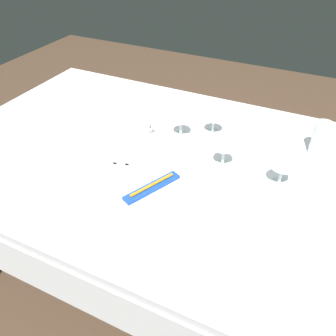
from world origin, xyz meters
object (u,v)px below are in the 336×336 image
object	(u,v)px
toothbrush_package	(152,187)
spoon_soup	(211,200)
dinner_plate	(152,191)
wine_glass_right	(284,160)
coffee_cup_left	(140,125)
dinner_knife	(199,203)
fork_outer	(118,174)
wine_glass_far	(214,113)
drink_tumbler	(320,139)
fork_inner	(107,173)
wine_glass_left	(181,114)
wine_glass_centre	(225,140)

from	to	relation	value
toothbrush_package	spoon_soup	size ratio (longest dim) A/B	0.90
dinner_plate	wine_glass_right	xyz separation A→B (m)	(0.37, 0.22, 0.09)
coffee_cup_left	toothbrush_package	bearing A→B (deg)	-54.92
dinner_knife	coffee_cup_left	distance (m)	0.47
fork_outer	wine_glass_far	distance (m)	0.46
drink_tumbler	toothbrush_package	bearing A→B (deg)	-134.45
fork_inner	dinner_knife	xyz separation A→B (m)	(0.35, -0.00, 0.00)
toothbrush_package	dinner_knife	size ratio (longest dim) A/B	0.95
wine_glass_right	toothbrush_package	bearing A→B (deg)	-148.99
dinner_knife	drink_tumbler	distance (m)	0.54
fork_outer	drink_tumbler	size ratio (longest dim) A/B	1.55
wine_glass_left	wine_glass_right	size ratio (longest dim) A/B	0.95
fork_inner	wine_glass_far	size ratio (longest dim) A/B	1.53
fork_inner	wine_glass_centre	distance (m)	0.43
wine_glass_centre	wine_glass_left	xyz separation A→B (m)	(-0.22, 0.12, -0.01)
dinner_knife	drink_tumbler	world-z (taller)	drink_tumbler
toothbrush_package	dinner_plate	bearing A→B (deg)	-104.04
spoon_soup	dinner_knife	bearing A→B (deg)	-134.36
wine_glass_left	wine_glass_right	xyz separation A→B (m)	(0.42, -0.14, 0.00)
spoon_soup	wine_glass_centre	distance (m)	0.22
dinner_knife	wine_glass_far	xyz separation A→B (m)	(-0.11, 0.42, 0.09)
toothbrush_package	wine_glass_centre	world-z (taller)	wine_glass_centre
wine_glass_centre	wine_glass_right	world-z (taller)	wine_glass_centre
toothbrush_package	coffee_cup_left	world-z (taller)	coffee_cup_left
dinner_knife	coffee_cup_left	bearing A→B (deg)	142.35
dinner_knife	wine_glass_left	world-z (taller)	wine_glass_left
dinner_plate	wine_glass_left	bearing A→B (deg)	99.24
spoon_soup	fork_inner	bearing A→B (deg)	-175.97
fork_outer	dinner_plate	bearing A→B (deg)	-12.54
dinner_knife	toothbrush_package	bearing A→B (deg)	-173.14
wine_glass_centre	drink_tumbler	size ratio (longest dim) A/B	1.18
toothbrush_package	coffee_cup_left	xyz separation A→B (m)	(-0.22, 0.31, 0.02)
fork_inner	fork_outer	bearing A→B (deg)	17.42
toothbrush_package	coffee_cup_left	bearing A→B (deg)	125.08
fork_inner	drink_tumbler	world-z (taller)	drink_tumbler
dinner_plate	coffee_cup_left	world-z (taller)	coffee_cup_left
fork_outer	coffee_cup_left	distance (m)	0.28
wine_glass_far	wine_glass_centre	bearing A→B (deg)	-61.20
coffee_cup_left	drink_tumbler	size ratio (longest dim) A/B	0.76
wine_glass_left	drink_tumbler	bearing A→B (deg)	11.81
fork_inner	wine_glass_right	bearing A→B (deg)	19.50
dinner_knife	spoon_soup	world-z (taller)	spoon_soup
spoon_soup	wine_glass_left	xyz separation A→B (m)	(-0.25, 0.31, 0.10)
toothbrush_package	drink_tumbler	bearing A→B (deg)	45.55
coffee_cup_left	wine_glass_far	bearing A→B (deg)	25.33
dinner_plate	spoon_soup	xyz separation A→B (m)	(0.19, 0.05, -0.01)
spoon_soup	drink_tumbler	size ratio (longest dim) A/B	1.70
dinner_plate	dinner_knife	world-z (taller)	dinner_plate
wine_glass_left	wine_glass_far	bearing A→B (deg)	34.46
wine_glass_left	coffee_cup_left	bearing A→B (deg)	-162.07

